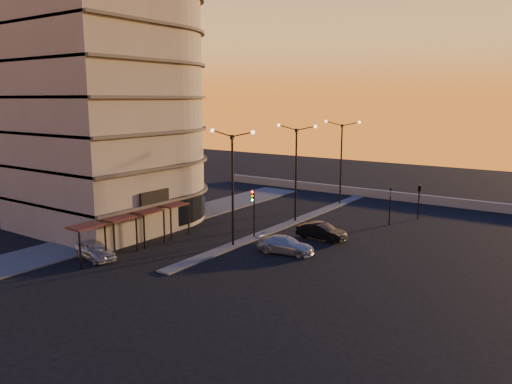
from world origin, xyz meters
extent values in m
plane|color=black|center=(0.00, 0.00, 0.00)|extent=(120.00, 120.00, 0.00)
cube|color=#444542|center=(-10.50, 4.00, 0.06)|extent=(5.00, 40.00, 0.12)
cube|color=#444542|center=(0.00, 10.00, 0.06)|extent=(1.20, 36.00, 0.12)
cube|color=slate|center=(2.00, 26.00, 0.50)|extent=(44.00, 0.50, 1.00)
cylinder|color=slate|center=(-14.00, 2.00, 12.50)|extent=(14.00, 14.00, 25.00)
cube|color=slate|center=(-14.00, -3.00, 12.50)|extent=(14.00, 10.00, 25.00)
cylinder|color=black|center=(-14.00, 2.00, 1.60)|extent=(14.16, 14.16, 2.40)
cube|color=black|center=(-6.80, -2.00, 3.60)|extent=(0.15, 3.20, 1.20)
cylinder|color=black|center=(0.00, 0.00, 4.50)|extent=(0.18, 0.18, 9.00)
cube|color=black|center=(0.00, 0.00, 8.90)|extent=(0.25, 0.25, 0.35)
sphere|color=#FFE5B2|center=(-2.00, 0.00, 9.35)|extent=(0.32, 0.32, 0.32)
sphere|color=#FFE5B2|center=(2.00, 0.00, 9.35)|extent=(0.32, 0.32, 0.32)
cylinder|color=black|center=(0.00, 10.00, 4.50)|extent=(0.18, 0.18, 9.00)
cube|color=black|center=(0.00, 10.00, 8.90)|extent=(0.25, 0.25, 0.35)
sphere|color=#FFE5B2|center=(-2.00, 10.00, 9.35)|extent=(0.32, 0.32, 0.32)
sphere|color=#FFE5B2|center=(2.00, 10.00, 9.35)|extent=(0.32, 0.32, 0.32)
cylinder|color=black|center=(0.00, 20.00, 4.50)|extent=(0.18, 0.18, 9.00)
cube|color=black|center=(0.00, 20.00, 8.90)|extent=(0.25, 0.25, 0.35)
sphere|color=#FFE5B2|center=(-2.00, 20.00, 9.35)|extent=(0.32, 0.32, 0.32)
sphere|color=#FFE5B2|center=(2.00, 20.00, 9.35)|extent=(0.32, 0.32, 0.32)
cylinder|color=black|center=(0.00, 3.00, 1.60)|extent=(0.12, 0.12, 3.20)
cube|color=black|center=(0.00, 2.82, 3.75)|extent=(0.28, 0.16, 1.00)
sphere|color=#FF0C05|center=(0.00, 2.72, 4.10)|extent=(0.20, 0.20, 0.20)
sphere|color=orange|center=(0.00, 2.72, 3.75)|extent=(0.20, 0.20, 0.20)
sphere|color=#0CFF26|center=(0.00, 2.72, 3.40)|extent=(0.20, 0.20, 0.20)
cylinder|color=black|center=(8.00, 14.00, 1.40)|extent=(0.12, 0.12, 2.80)
imported|color=black|center=(8.00, 14.00, 3.20)|extent=(0.13, 0.16, 0.80)
cylinder|color=black|center=(9.50, 18.00, 1.40)|extent=(0.12, 0.12, 2.80)
imported|color=black|center=(9.50, 18.00, 3.20)|extent=(0.42, 1.99, 0.80)
imported|color=#B5BABD|center=(-6.50, -8.56, 0.69)|extent=(4.30, 2.34, 1.39)
imported|color=black|center=(5.00, 5.91, 0.71)|extent=(4.35, 1.60, 1.42)
imported|color=#9EA2A6|center=(4.50, 0.88, 0.66)|extent=(4.78, 2.56, 1.32)
camera|label=1|loc=(24.01, -31.12, 11.86)|focal=35.00mm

